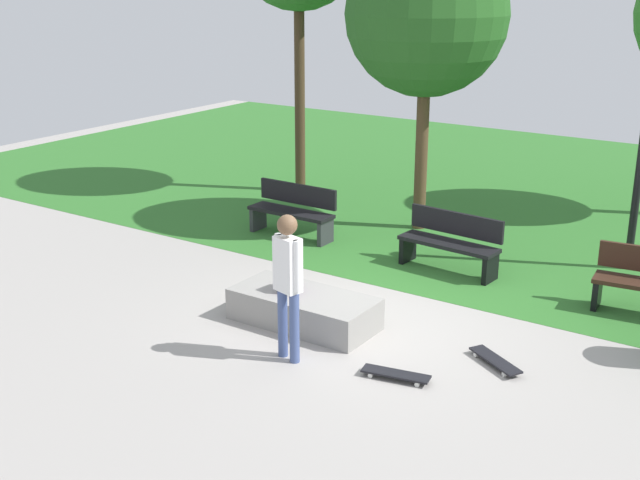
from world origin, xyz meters
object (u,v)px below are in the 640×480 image
skateboard_by_ledge (396,374)px  tree_tall_oak (427,15)px  park_bench_far_left (451,241)px  backpack_on_ledge (290,279)px  skater_performing_trick (288,276)px  concrete_ledge (304,309)px  skateboard_spare (495,360)px  park_bench_by_oak (293,209)px

skateboard_by_ledge → tree_tall_oak: bearing=114.8°
skateboard_by_ledge → tree_tall_oak: tree_tall_oak is taller
park_bench_far_left → tree_tall_oak: tree_tall_oak is taller
backpack_on_ledge → skateboard_by_ledge: bearing=-100.7°
skater_performing_trick → tree_tall_oak: size_ratio=0.35×
skater_performing_trick → tree_tall_oak: (-1.15, 5.61, 2.68)m
concrete_ledge → park_bench_far_left: size_ratio=1.19×
skateboard_spare → skater_performing_trick: bearing=-150.2°
backpack_on_ledge → park_bench_far_left: size_ratio=0.20×
skateboard_spare → park_bench_far_left: size_ratio=0.48×
concrete_ledge → backpack_on_ledge: backpack_on_ledge is taller
park_bench_far_left → park_bench_by_oak: bearing=178.9°
park_bench_far_left → skateboard_spare: bearing=-55.1°
skateboard_spare → tree_tall_oak: tree_tall_oak is taller
skateboard_by_ledge → skateboard_spare: same height
skater_performing_trick → park_bench_by_oak: (-2.77, 3.96, -0.60)m
skateboard_by_ledge → park_bench_far_left: park_bench_far_left is taller
backpack_on_ledge → park_bench_by_oak: size_ratio=0.20×
skateboard_by_ledge → tree_tall_oak: (-2.48, 5.35, 3.69)m
concrete_ledge → skateboard_by_ledge: 1.90m
skateboard_by_ledge → concrete_ledge: bearing=158.8°
park_bench_by_oak → skater_performing_trick: bearing=-55.0°
backpack_on_ledge → skateboard_by_ledge: (2.00, -0.68, -0.52)m
concrete_ledge → skater_performing_trick: 1.36m
skateboard_spare → backpack_on_ledge: bearing=-174.2°
backpack_on_ledge → skateboard_by_ledge: backpack_on_ledge is taller
backpack_on_ledge → tree_tall_oak: (-0.48, 4.67, 3.17)m
concrete_ledge → skater_performing_trick: (0.44, -0.95, 0.86)m
skater_performing_trick → skateboard_by_ledge: (1.33, 0.26, -1.01)m
skateboard_spare → park_bench_far_left: (-1.86, 2.67, 0.42)m
skater_performing_trick → skateboard_spare: size_ratio=2.31×
skateboard_spare → park_bench_by_oak: bearing=151.0°
backpack_on_ledge → skateboard_spare: bearing=-76.0°
skater_performing_trick → tree_tall_oak: bearing=101.6°
park_bench_far_left → skateboard_by_ledge: bearing=-73.9°
concrete_ledge → park_bench_far_left: (0.72, 2.95, 0.27)m
tree_tall_oak → skateboard_spare: bearing=-53.1°
backpack_on_ledge → skateboard_by_ledge: size_ratio=0.39×
park_bench_far_left → backpack_on_ledge: bearing=-107.8°
skateboard_spare → park_bench_by_oak: (-4.92, 2.73, 0.42)m
concrete_ledge → park_bench_by_oak: park_bench_by_oak is taller
concrete_ledge → skater_performing_trick: bearing=-65.1°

